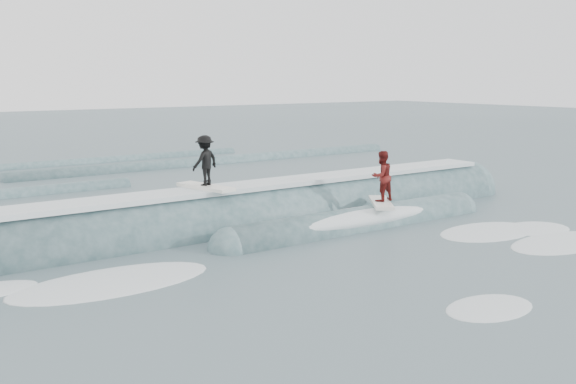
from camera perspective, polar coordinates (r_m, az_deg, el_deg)
ground at (r=16.60m, az=7.58°, el=-5.64°), size 160.00×160.00×0.00m
breaking_wave at (r=20.14m, az=-0.41°, el=-2.62°), size 20.97×4.00×2.44m
surfer_black at (r=18.79m, az=-7.39°, el=2.50°), size 1.07×2.07×1.56m
surfer_red at (r=19.95m, az=8.32°, el=1.09°), size 1.61×1.95×1.66m
whitewater at (r=16.90m, az=9.13°, el=-5.40°), size 17.32×8.27×0.10m
far_swells at (r=30.98m, az=-18.19°, el=1.31°), size 39.85×8.65×0.80m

